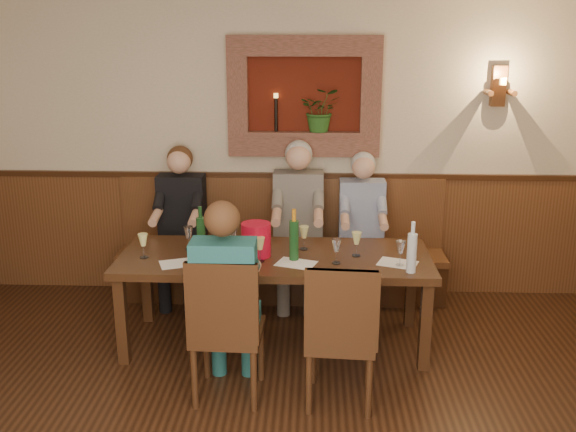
# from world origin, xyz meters

# --- Properties ---
(room_shell) EXTENTS (6.04, 6.04, 2.82)m
(room_shell) POSITION_xyz_m (0.00, 0.00, 1.89)
(room_shell) COLOR beige
(room_shell) RESTS_ON ground
(wainscoting) EXTENTS (6.02, 6.02, 1.15)m
(wainscoting) POSITION_xyz_m (0.00, -0.00, 0.59)
(wainscoting) COLOR #543118
(wainscoting) RESTS_ON ground
(wall_niche) EXTENTS (1.36, 0.30, 1.06)m
(wall_niche) POSITION_xyz_m (0.24, 2.94, 1.81)
(wall_niche) COLOR #54170C
(wall_niche) RESTS_ON ground
(wall_sconce) EXTENTS (0.25, 0.20, 0.35)m
(wall_sconce) POSITION_xyz_m (1.90, 2.93, 1.94)
(wall_sconce) COLOR #543118
(wall_sconce) RESTS_ON ground
(dining_table) EXTENTS (2.40, 0.90, 0.75)m
(dining_table) POSITION_xyz_m (0.00, 1.85, 0.68)
(dining_table) COLOR #3B1F11
(dining_table) RESTS_ON ground
(bench) EXTENTS (3.00, 0.45, 1.11)m
(bench) POSITION_xyz_m (0.00, 2.79, 0.33)
(bench) COLOR #381E0F
(bench) RESTS_ON ground
(chair_near_left) EXTENTS (0.48, 0.48, 1.04)m
(chair_near_left) POSITION_xyz_m (-0.27, 1.07, 0.30)
(chair_near_left) COLOR #3B1F11
(chair_near_left) RESTS_ON ground
(chair_near_right) EXTENTS (0.48, 0.48, 1.02)m
(chair_near_right) POSITION_xyz_m (0.48, 1.02, 0.30)
(chair_near_right) COLOR #3B1F11
(chair_near_right) RESTS_ON ground
(person_bench_left) EXTENTS (0.42, 0.52, 1.43)m
(person_bench_left) POSITION_xyz_m (-0.91, 2.69, 0.59)
(person_bench_left) COLOR black
(person_bench_left) RESTS_ON ground
(person_bench_mid) EXTENTS (0.45, 0.55, 1.49)m
(person_bench_mid) POSITION_xyz_m (0.16, 2.69, 0.62)
(person_bench_mid) COLOR #4F4A48
(person_bench_mid) RESTS_ON ground
(person_bench_right) EXTENTS (0.40, 0.50, 1.39)m
(person_bench_right) POSITION_xyz_m (0.73, 2.69, 0.57)
(person_bench_right) COLOR navy
(person_bench_right) RESTS_ON ground
(person_chair_front) EXTENTS (0.42, 0.51, 1.41)m
(person_chair_front) POSITION_xyz_m (-0.27, 1.07, 0.58)
(person_chair_front) COLOR navy
(person_chair_front) RESTS_ON ground
(spittoon_bucket) EXTENTS (0.28, 0.28, 0.26)m
(spittoon_bucket) POSITION_xyz_m (-0.14, 1.83, 0.88)
(spittoon_bucket) COLOR red
(spittoon_bucket) RESTS_ON dining_table
(wine_bottle_green_a) EXTENTS (0.09, 0.09, 0.40)m
(wine_bottle_green_a) POSITION_xyz_m (0.15, 1.75, 0.91)
(wine_bottle_green_a) COLOR #19471E
(wine_bottle_green_a) RESTS_ON dining_table
(wine_bottle_green_b) EXTENTS (0.08, 0.08, 0.37)m
(wine_bottle_green_b) POSITION_xyz_m (-0.58, 1.89, 0.90)
(wine_bottle_green_b) COLOR #19471E
(wine_bottle_green_b) RESTS_ON dining_table
(water_bottle) EXTENTS (0.07, 0.07, 0.38)m
(water_bottle) POSITION_xyz_m (1.00, 1.53, 0.90)
(water_bottle) COLOR silver
(water_bottle) RESTS_ON dining_table
(tasting_sheet_a) EXTENTS (0.32, 0.28, 0.00)m
(tasting_sheet_a) POSITION_xyz_m (-0.71, 1.63, 0.75)
(tasting_sheet_a) COLOR white
(tasting_sheet_a) RESTS_ON dining_table
(tasting_sheet_b) EXTENTS (0.33, 0.28, 0.00)m
(tasting_sheet_b) POSITION_xyz_m (0.17, 1.66, 0.75)
(tasting_sheet_b) COLOR white
(tasting_sheet_b) RESTS_ON dining_table
(tasting_sheet_c) EXTENTS (0.33, 0.28, 0.00)m
(tasting_sheet_c) POSITION_xyz_m (0.93, 1.70, 0.75)
(tasting_sheet_c) COLOR white
(tasting_sheet_c) RESTS_ON dining_table
(tasting_sheet_d) EXTENTS (0.29, 0.21, 0.00)m
(tasting_sheet_d) POSITION_xyz_m (-0.27, 1.57, 0.75)
(tasting_sheet_d) COLOR white
(tasting_sheet_d) RESTS_ON dining_table
(wine_glass_0) EXTENTS (0.08, 0.08, 0.19)m
(wine_glass_0) POSITION_xyz_m (0.94, 1.65, 0.85)
(wine_glass_0) COLOR white
(wine_glass_0) RESTS_ON dining_table
(wine_glass_1) EXTENTS (0.08, 0.08, 0.19)m
(wine_glass_1) POSITION_xyz_m (-0.69, 1.95, 0.85)
(wine_glass_1) COLOR white
(wine_glass_1) RESTS_ON dining_table
(wine_glass_2) EXTENTS (0.08, 0.08, 0.19)m
(wine_glass_2) POSITION_xyz_m (0.47, 1.68, 0.85)
(wine_glass_2) COLOR white
(wine_glass_2) RESTS_ON dining_table
(wine_glass_3) EXTENTS (0.08, 0.08, 0.19)m
(wine_glass_3) POSITION_xyz_m (0.22, 1.99, 0.85)
(wine_glass_3) COLOR #E4E68A
(wine_glass_3) RESTS_ON dining_table
(wine_glass_4) EXTENTS (0.08, 0.08, 0.19)m
(wine_glass_4) POSITION_xyz_m (-0.19, 1.54, 0.85)
(wine_glass_4) COLOR #E4E68A
(wine_glass_4) RESTS_ON dining_table
(wine_glass_5) EXTENTS (0.08, 0.08, 0.19)m
(wine_glass_5) POSITION_xyz_m (-1.00, 1.74, 0.85)
(wine_glass_5) COLOR #E4E68A
(wine_glass_5) RESTS_ON dining_table
(wine_glass_6) EXTENTS (0.08, 0.08, 0.19)m
(wine_glass_6) POSITION_xyz_m (-0.33, 1.91, 0.85)
(wine_glass_6) COLOR white
(wine_glass_6) RESTS_ON dining_table
(wine_glass_7) EXTENTS (0.08, 0.08, 0.19)m
(wine_glass_7) POSITION_xyz_m (-0.56, 1.68, 0.85)
(wine_glass_7) COLOR #E4E68A
(wine_glass_7) RESTS_ON dining_table
(wine_glass_8) EXTENTS (0.08, 0.08, 0.19)m
(wine_glass_8) POSITION_xyz_m (0.63, 1.85, 0.85)
(wine_glass_8) COLOR #E4E68A
(wine_glass_8) RESTS_ON dining_table
(wine_glass_9) EXTENTS (0.08, 0.08, 0.19)m
(wine_glass_9) POSITION_xyz_m (-0.10, 1.70, 0.85)
(wine_glass_9) COLOR #E4E68A
(wine_glass_9) RESTS_ON dining_table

